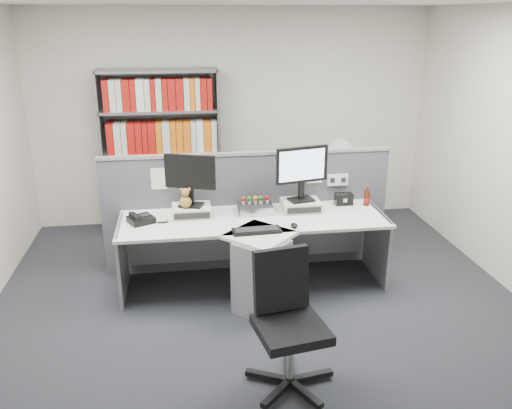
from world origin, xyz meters
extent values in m
plane|color=#2D2F35|center=(0.00, 0.00, 0.00)|extent=(5.50, 5.50, 0.00)
cube|color=silver|center=(0.00, 2.75, 1.35)|extent=(5.00, 0.04, 2.70)
cube|color=#4F515A|center=(0.00, 1.25, 0.62)|extent=(3.00, 0.05, 1.25)
cube|color=gray|center=(0.00, 1.25, 1.26)|extent=(3.00, 0.07, 0.03)
cube|color=white|center=(0.95, 1.22, 0.95)|extent=(0.22, 0.04, 0.12)
cube|color=white|center=(-0.90, 1.22, 1.05)|extent=(0.16, 0.00, 0.22)
cube|color=white|center=(-0.50, 1.22, 1.05)|extent=(0.16, 0.00, 0.22)
cube|color=white|center=(0.70, 1.22, 1.05)|extent=(0.16, 0.00, 0.22)
cube|color=silver|center=(0.00, 0.82, 0.70)|extent=(2.60, 0.80, 0.03)
cube|color=silver|center=(0.00, 0.42, 0.70)|extent=(0.74, 0.74, 0.03)
cube|color=gray|center=(0.00, 0.30, 0.34)|extent=(0.57, 0.57, 0.69)
cube|color=gray|center=(-1.28, 0.82, 0.36)|extent=(0.03, 0.70, 0.72)
cube|color=gray|center=(1.28, 0.82, 0.36)|extent=(0.03, 0.70, 0.72)
cube|color=gray|center=(0.00, 1.18, 0.35)|extent=(2.50, 0.02, 0.45)
cube|color=beige|center=(-0.59, 0.98, 0.77)|extent=(0.38, 0.30, 0.10)
cube|color=black|center=(-0.59, 0.83, 0.77)|extent=(0.34, 0.01, 0.06)
cube|color=beige|center=(0.51, 0.98, 0.77)|extent=(0.38, 0.30, 0.10)
cube|color=black|center=(0.51, 0.83, 0.77)|extent=(0.34, 0.01, 0.06)
cube|color=black|center=(-0.59, 0.98, 0.83)|extent=(0.26, 0.23, 0.02)
cube|color=black|center=(-0.59, 0.98, 0.92)|extent=(0.06, 0.05, 0.18)
cube|color=black|center=(-0.59, 0.98, 1.17)|extent=(0.49, 0.21, 0.33)
cube|color=#C1DBFF|center=(-0.59, 0.96, 1.17)|extent=(0.43, 0.16, 0.28)
cube|color=black|center=(0.51, 0.98, 0.83)|extent=(0.27, 0.22, 0.02)
cube|color=black|center=(0.51, 0.98, 0.93)|extent=(0.06, 0.04, 0.20)
cube|color=black|center=(0.51, 0.98, 1.19)|extent=(0.54, 0.16, 0.36)
cube|color=#C1DBFF|center=(0.50, 0.96, 1.19)|extent=(0.48, 0.12, 0.30)
cube|color=black|center=(0.04, 1.00, 0.76)|extent=(0.33, 0.30, 0.09)
cube|color=silver|center=(0.04, 0.86, 0.76)|extent=(0.33, 0.01, 0.08)
cylinder|color=beige|center=(-0.08, 0.98, 0.83)|extent=(0.03, 0.03, 0.03)
sphere|color=#A5140F|center=(-0.08, 0.98, 0.87)|extent=(0.05, 0.05, 0.05)
cylinder|color=beige|center=(-0.02, 0.98, 0.83)|extent=(0.03, 0.03, 0.03)
sphere|color=#19721E|center=(-0.02, 0.98, 0.87)|extent=(0.05, 0.05, 0.05)
cylinder|color=beige|center=(0.04, 0.98, 0.83)|extent=(0.03, 0.03, 0.03)
sphere|color=orange|center=(0.04, 0.98, 0.87)|extent=(0.05, 0.05, 0.05)
cylinder|color=beige|center=(0.10, 0.98, 0.83)|extent=(0.03, 0.03, 0.03)
sphere|color=#593319|center=(0.10, 0.98, 0.87)|extent=(0.05, 0.05, 0.05)
cylinder|color=beige|center=(0.16, 0.98, 0.83)|extent=(0.03, 0.03, 0.03)
sphere|color=#A5140F|center=(0.16, 0.98, 0.87)|extent=(0.05, 0.05, 0.05)
cylinder|color=beige|center=(0.09, 0.98, 0.83)|extent=(0.03, 0.03, 0.03)
sphere|color=#19721E|center=(0.09, 0.98, 0.87)|extent=(0.05, 0.05, 0.05)
cube|color=black|center=(-0.02, 0.47, 0.73)|extent=(0.45, 0.19, 0.02)
cube|color=black|center=(-0.02, 0.47, 0.75)|extent=(0.40, 0.14, 0.01)
ellipsoid|color=black|center=(0.34, 0.53, 0.74)|extent=(0.06, 0.10, 0.04)
cube|color=black|center=(-1.08, 0.85, 0.75)|extent=(0.29, 0.28, 0.06)
cube|color=black|center=(-1.13, 0.83, 0.80)|extent=(0.13, 0.18, 0.04)
cube|color=black|center=(-1.03, 0.88, 0.79)|extent=(0.12, 0.10, 0.01)
cube|color=black|center=(-0.88, 0.83, 0.73)|extent=(0.09, 0.06, 0.02)
cube|color=white|center=(-0.88, 0.81, 0.79)|extent=(0.09, 0.03, 0.10)
cube|color=white|center=(-0.88, 0.85, 0.79)|extent=(0.09, 0.03, 0.10)
sphere|color=olive|center=(-0.65, 0.93, 0.88)|extent=(0.12, 0.12, 0.12)
sphere|color=olive|center=(-0.65, 0.93, 0.98)|extent=(0.08, 0.08, 0.08)
sphere|color=olive|center=(-0.68, 0.93, 1.01)|extent=(0.03, 0.03, 0.03)
sphere|color=olive|center=(-0.61, 0.93, 1.01)|extent=(0.03, 0.03, 0.03)
cube|color=black|center=(0.99, 1.08, 0.78)|extent=(0.18, 0.10, 0.12)
cylinder|color=#3F190A|center=(1.21, 1.02, 0.80)|extent=(0.06, 0.06, 0.16)
cylinder|color=#A5140F|center=(1.21, 1.02, 0.78)|extent=(0.07, 0.07, 0.04)
cylinder|color=#3F190A|center=(1.21, 1.02, 0.90)|extent=(0.02, 0.02, 0.04)
cylinder|color=#A5140F|center=(1.21, 1.02, 0.93)|extent=(0.03, 0.03, 0.01)
cube|color=slate|center=(-1.59, 2.45, 1.00)|extent=(0.03, 0.40, 2.00)
cube|color=slate|center=(-0.21, 2.45, 1.00)|extent=(0.03, 0.40, 2.00)
cube|color=slate|center=(-0.90, 2.64, 1.00)|extent=(1.40, 0.02, 2.00)
cube|color=slate|center=(-0.90, 2.45, 0.02)|extent=(1.38, 0.40, 0.03)
cube|color=slate|center=(-0.90, 2.45, 0.52)|extent=(1.38, 0.40, 0.03)
cube|color=slate|center=(-0.90, 2.45, 1.02)|extent=(1.38, 0.40, 0.03)
cube|color=slate|center=(-0.90, 2.45, 1.52)|extent=(1.38, 0.40, 0.03)
cube|color=slate|center=(-0.90, 2.45, 1.98)|extent=(1.38, 0.40, 0.03)
cube|color=#A5140F|center=(-0.90, 2.42, 0.22)|extent=(1.24, 0.28, 0.36)
cube|color=orange|center=(-0.90, 2.42, 0.72)|extent=(1.24, 0.28, 0.36)
cube|color=beige|center=(-0.90, 2.42, 1.21)|extent=(1.24, 0.28, 0.36)
cube|color=white|center=(-0.90, 2.42, 1.71)|extent=(1.24, 0.28, 0.36)
cube|color=slate|center=(1.20, 2.00, 0.35)|extent=(0.45, 0.60, 0.70)
cube|color=black|center=(1.20, 1.70, 0.52)|extent=(0.40, 0.02, 0.28)
cube|color=black|center=(1.20, 1.70, 0.20)|extent=(0.40, 0.02, 0.28)
cylinder|color=white|center=(1.20, 2.00, 0.71)|extent=(0.18, 0.18, 0.03)
cylinder|color=white|center=(1.20, 2.00, 0.82)|extent=(0.03, 0.03, 0.18)
cylinder|color=white|center=(1.20, 1.98, 1.06)|extent=(0.29, 0.16, 0.30)
cylinder|color=silver|center=(1.20, 2.01, 1.06)|extent=(0.29, 0.15, 0.30)
cylinder|color=silver|center=(0.04, -0.79, 0.26)|extent=(0.05, 0.05, 0.41)
cube|color=black|center=(0.04, -0.79, 0.48)|extent=(0.55, 0.55, 0.07)
cube|color=black|center=(0.01, -0.58, 0.77)|extent=(0.43, 0.18, 0.48)
cube|color=black|center=(0.23, -0.76, 0.05)|extent=(0.31, 0.10, 0.04)
cylinder|color=black|center=(0.35, -0.74, 0.03)|extent=(0.05, 0.05, 0.03)
cube|color=black|center=(0.07, -0.61, 0.05)|extent=(0.10, 0.31, 0.04)
cylinder|color=black|center=(0.09, -0.48, 0.03)|extent=(0.05, 0.05, 0.03)
cube|color=black|center=(-0.12, -0.71, 0.05)|extent=(0.30, 0.18, 0.04)
cylinder|color=black|center=(-0.23, -0.65, 0.03)|extent=(0.05, 0.05, 0.03)
cube|color=black|center=(-0.09, -0.92, 0.05)|extent=(0.25, 0.26, 0.04)
cylinder|color=black|center=(-0.17, -1.01, 0.03)|extent=(0.05, 0.05, 0.03)
cube|color=black|center=(0.13, -0.95, 0.05)|extent=(0.19, 0.30, 0.04)
cylinder|color=black|center=(0.19, -1.06, 0.03)|extent=(0.05, 0.05, 0.03)
camera|label=1|loc=(-0.67, -3.98, 2.58)|focal=37.42mm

